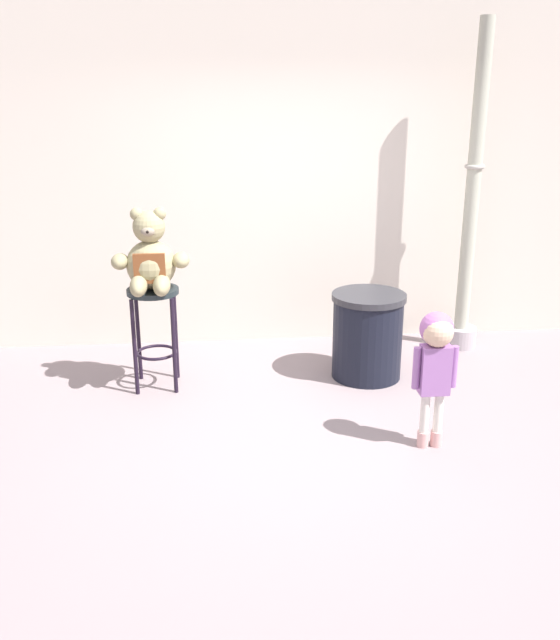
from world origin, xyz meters
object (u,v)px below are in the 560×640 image
(trash_bin, at_px, (367,335))
(child_walking, at_px, (436,351))
(teddy_bear, at_px, (151,260))
(bar_stool_with_teddy, at_px, (154,317))
(lamppost, at_px, (469,227))

(trash_bin, bearing_deg, child_walking, -81.98)
(teddy_bear, bearing_deg, trash_bin, 1.88)
(teddy_bear, distance_m, child_walking, 2.21)
(bar_stool_with_teddy, bearing_deg, child_walking, -32.09)
(trash_bin, distance_m, lamppost, 1.39)
(teddy_bear, xyz_separation_m, child_walking, (1.86, -1.13, -0.36))
(bar_stool_with_teddy, relative_size, lamppost, 0.29)
(teddy_bear, xyz_separation_m, lamppost, (2.69, 0.66, 0.08))
(teddy_bear, bearing_deg, lamppost, 13.71)
(bar_stool_with_teddy, distance_m, lamppost, 2.82)
(teddy_bear, distance_m, trash_bin, 1.82)
(bar_stool_with_teddy, relative_size, trash_bin, 1.14)
(bar_stool_with_teddy, distance_m, child_walking, 2.19)
(bar_stool_with_teddy, bearing_deg, teddy_bear, -90.00)
(child_walking, relative_size, trash_bin, 1.31)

